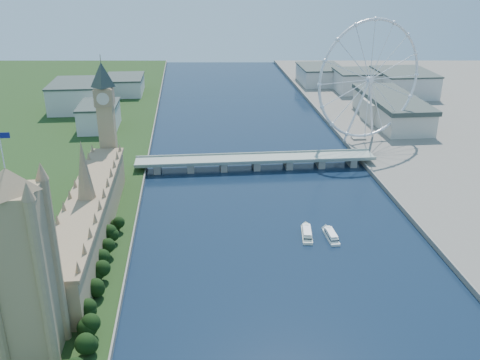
{
  "coord_description": "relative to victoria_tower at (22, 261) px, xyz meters",
  "views": [
    {
      "loc": [
        -57.67,
        -158.12,
        178.45
      ],
      "look_at": [
        -23.12,
        210.0,
        25.44
      ],
      "focal_mm": 40.0,
      "sensor_mm": 36.0,
      "label": 1
    }
  ],
  "objects": [
    {
      "name": "tour_boat_far",
      "position": [
        170.36,
        105.01,
        -54.49
      ],
      "size": [
        7.53,
        26.34,
        5.74
      ],
      "primitive_type": null,
      "rotation": [
        0.0,
        0.0,
        0.03
      ],
      "color": "white",
      "rests_on": "ground"
    },
    {
      "name": "big_ben",
      "position": [
        7.0,
        223.0,
        12.08
      ],
      "size": [
        20.02,
        20.02,
        110.0
      ],
      "color": "tan",
      "rests_on": "ground"
    },
    {
      "name": "tour_boat_near",
      "position": [
        154.33,
        109.4,
        -54.49
      ],
      "size": [
        11.06,
        28.64,
        6.15
      ],
      "primitive_type": null,
      "rotation": [
        0.0,
        0.0,
        -0.14
      ],
      "color": "white",
      "rests_on": "ground"
    },
    {
      "name": "city_skyline",
      "position": [
        174.22,
        505.08,
        -37.53
      ],
      "size": [
        505.0,
        280.0,
        32.0
      ],
      "color": "beige",
      "rests_on": "ground"
    },
    {
      "name": "london_eye",
      "position": [
        254.98,
        300.08,
        13.03
      ],
      "size": [
        113.6,
        39.12,
        124.3
      ],
      "color": "silver",
      "rests_on": "ground"
    },
    {
      "name": "tree_row",
      "position": [
        22.0,
        19.0,
        -45.29
      ],
      "size": [
        9.23,
        217.23,
        21.61
      ],
      "color": "black",
      "rests_on": "ground"
    },
    {
      "name": "county_hall",
      "position": [
        310.0,
        375.0,
        -54.49
      ],
      "size": [
        54.0,
        144.0,
        35.0
      ],
      "primitive_type": null,
      "color": "beige",
      "rests_on": "ground"
    },
    {
      "name": "westminster_bridge",
      "position": [
        135.0,
        245.0,
        -47.86
      ],
      "size": [
        220.0,
        22.0,
        9.5
      ],
      "color": "gray",
      "rests_on": "ground"
    },
    {
      "name": "parliament_range",
      "position": [
        7.0,
        115.0,
        -36.01
      ],
      "size": [
        24.0,
        200.0,
        70.0
      ],
      "color": "tan",
      "rests_on": "ground"
    },
    {
      "name": "victoria_tower",
      "position": [
        0.0,
        0.0,
        0.0
      ],
      "size": [
        28.16,
        28.16,
        112.0
      ],
      "color": "tan",
      "rests_on": "ground"
    }
  ]
}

